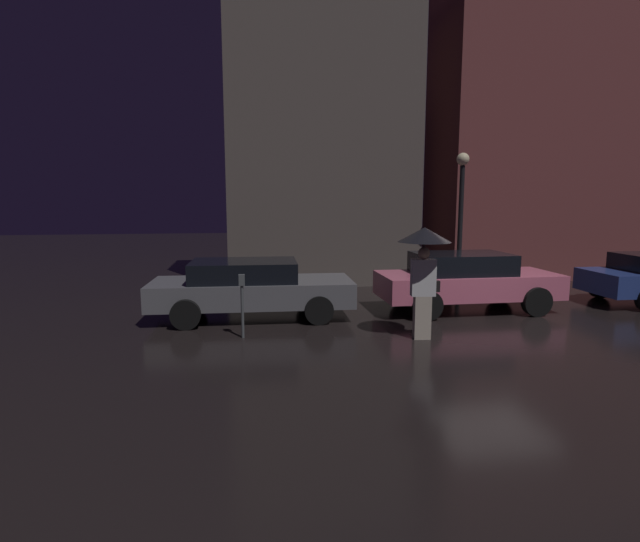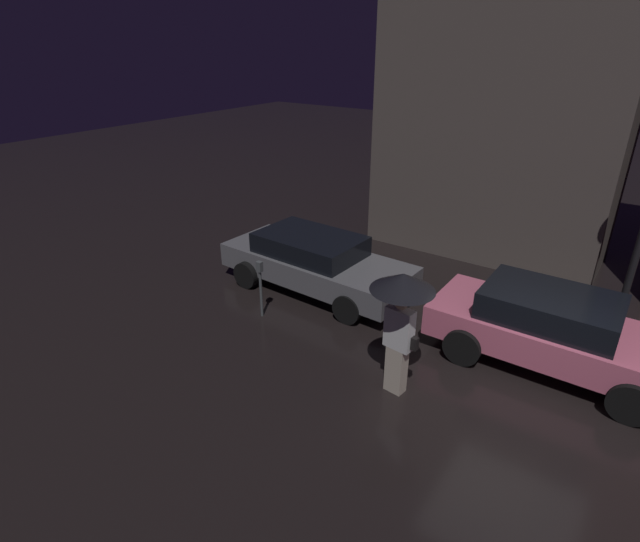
# 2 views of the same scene
# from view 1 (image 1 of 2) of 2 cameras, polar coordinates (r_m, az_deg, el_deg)

# --- Properties ---
(ground_plane) EXTENTS (60.00, 60.00, 0.00)m
(ground_plane) POSITION_cam_1_polar(r_m,az_deg,el_deg) (11.77, 19.18, -5.73)
(ground_plane) COLOR black
(building_facade_left) EXTENTS (6.05, 3.00, 8.82)m
(building_facade_left) POSITION_cam_1_polar(r_m,az_deg,el_deg) (16.84, 0.00, 13.95)
(building_facade_left) COLOR #564C47
(building_facade_left) RESTS_ON ground
(building_facade_right) EXTENTS (9.24, 3.00, 9.97)m
(building_facade_right) POSITION_cam_1_polar(r_m,az_deg,el_deg) (20.17, 26.26, 13.84)
(building_facade_right) COLOR brown
(building_facade_right) RESTS_ON ground
(parked_car_grey) EXTENTS (4.68, 1.99, 1.34)m
(parked_car_grey) POSITION_cam_1_polar(r_m,az_deg,el_deg) (11.69, -7.97, -1.84)
(parked_car_grey) COLOR slate
(parked_car_grey) RESTS_ON ground
(parked_car_pink) EXTENTS (4.36, 1.94, 1.43)m
(parked_car_pink) POSITION_cam_1_polar(r_m,az_deg,el_deg) (12.83, 16.31, -0.98)
(parked_car_pink) COLOR #DB6684
(parked_car_pink) RESTS_ON ground
(pedestrian_with_umbrella) EXTENTS (1.04, 1.04, 2.21)m
(pedestrian_with_umbrella) POSITION_cam_1_polar(r_m,az_deg,el_deg) (9.89, 11.81, 1.93)
(pedestrian_with_umbrella) COLOR beige
(pedestrian_with_umbrella) RESTS_ON ground
(parking_meter) EXTENTS (0.12, 0.10, 1.28)m
(parking_meter) POSITION_cam_1_polar(r_m,az_deg,el_deg) (10.00, -8.89, -3.17)
(parking_meter) COLOR #4C5154
(parking_meter) RESTS_ON ground
(street_lamp_near) EXTENTS (0.36, 0.36, 4.05)m
(street_lamp_near) POSITION_cam_1_polar(r_m,az_deg,el_deg) (15.21, 15.84, 7.62)
(street_lamp_near) COLOR black
(street_lamp_near) RESTS_ON ground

